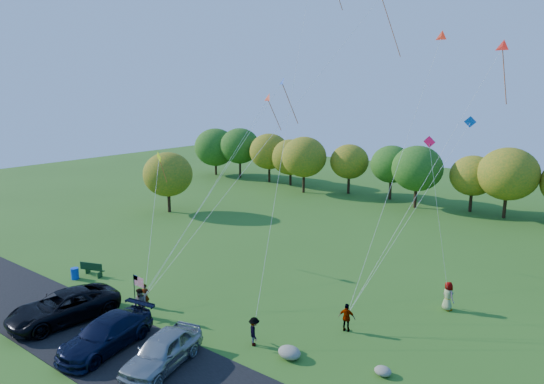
{
  "coord_description": "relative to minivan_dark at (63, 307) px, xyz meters",
  "views": [
    {
      "loc": [
        20.4,
        -17.85,
        13.85
      ],
      "look_at": [
        2.12,
        6.0,
        7.48
      ],
      "focal_mm": 32.0,
      "sensor_mm": 36.0,
      "label": 1
    }
  ],
  "objects": [
    {
      "name": "ground",
      "position": [
        6.21,
        3.92,
        -0.96
      ],
      "size": [
        140.0,
        140.0,
        0.0
      ],
      "primitive_type": "plane",
      "color": "#31611B",
      "rests_on": "ground"
    },
    {
      "name": "asphalt_lane",
      "position": [
        6.21,
        -0.08,
        -0.93
      ],
      "size": [
        44.0,
        6.0,
        0.06
      ],
      "primitive_type": "cube",
      "color": "black",
      "rests_on": "ground"
    },
    {
      "name": "treeline",
      "position": [
        8.18,
        40.1,
        3.75
      ],
      "size": [
        78.16,
        28.02,
        8.3
      ],
      "color": "#331E12",
      "rests_on": "ground"
    },
    {
      "name": "minivan_dark",
      "position": [
        0.0,
        0.0,
        0.0
      ],
      "size": [
        3.81,
        6.82,
        1.8
      ],
      "primitive_type": "imported",
      "rotation": [
        0.0,
        0.0,
        -0.13
      ],
      "color": "black",
      "rests_on": "asphalt_lane"
    },
    {
      "name": "minivan_navy",
      "position": [
        4.86,
        -0.34,
        -0.06
      ],
      "size": [
        3.33,
        6.11,
        1.68
      ],
      "primitive_type": "imported",
      "rotation": [
        0.0,
        0.0,
        0.18
      ],
      "color": "black",
      "rests_on": "asphalt_lane"
    },
    {
      "name": "minivan_silver",
      "position": [
        8.68,
        0.35,
        -0.03
      ],
      "size": [
        3.23,
        5.47,
        1.75
      ],
      "primitive_type": "imported",
      "rotation": [
        0.0,
        0.0,
        0.24
      ],
      "color": "#8F9499",
      "rests_on": "asphalt_lane"
    },
    {
      "name": "flyer_a",
      "position": [
        2.27,
        4.31,
        -0.19
      ],
      "size": [
        0.67,
        0.64,
        1.54
      ],
      "primitive_type": "imported",
      "rotation": [
        0.0,
        0.0,
        0.7
      ],
      "color": "#4C4C59",
      "rests_on": "ground"
    },
    {
      "name": "flyer_b",
      "position": [
        3.32,
        3.12,
        -0.01
      ],
      "size": [
        0.95,
        0.75,
        1.91
      ],
      "primitive_type": "imported",
      "rotation": [
        0.0,
        0.0,
        -0.03
      ],
      "color": "#4C4C59",
      "rests_on": "ground"
    },
    {
      "name": "flyer_c",
      "position": [
        10.94,
        4.89,
        -0.15
      ],
      "size": [
        1.17,
        1.16,
        1.63
      ],
      "primitive_type": "imported",
      "rotation": [
        0.0,
        0.0,
        2.37
      ],
      "color": "#4C4C59",
      "rests_on": "ground"
    },
    {
      "name": "flyer_d",
      "position": [
        14.23,
        9.39,
        -0.11
      ],
      "size": [
        1.07,
        0.64,
        1.7
      ],
      "primitive_type": "imported",
      "rotation": [
        0.0,
        0.0,
        3.38
      ],
      "color": "#4C4C59",
      "rests_on": "ground"
    },
    {
      "name": "flyer_e",
      "position": [
        17.98,
        15.83,
        -0.02
      ],
      "size": [
        1.09,
        1.01,
        1.88
      ],
      "primitive_type": "imported",
      "rotation": [
        0.0,
        0.0,
        2.55
      ],
      "color": "#4C4C59",
      "rests_on": "ground"
    },
    {
      "name": "park_bench",
      "position": [
        -5.3,
        5.29,
        -0.4
      ],
      "size": [
        1.84,
        0.94,
        1.05
      ],
      "rotation": [
        0.0,
        0.0,
        0.36
      ],
      "color": "#133417",
      "rests_on": "ground"
    },
    {
      "name": "trash_barrel",
      "position": [
        -5.78,
        4.14,
        -0.54
      ],
      "size": [
        0.56,
        0.56,
        0.85
      ],
      "primitive_type": "cylinder",
      "color": "blue",
      "rests_on": "ground"
    },
    {
      "name": "flag_assembly",
      "position": [
        2.89,
        3.28,
        1.04
      ],
      "size": [
        0.98,
        0.64,
        2.65
      ],
      "color": "black",
      "rests_on": "ground"
    },
    {
      "name": "boulder_near",
      "position": [
        13.26,
        4.99,
        -0.64
      ],
      "size": [
        1.29,
        1.01,
        0.64
      ],
      "primitive_type": "ellipsoid",
      "color": "gray",
      "rests_on": "ground"
    },
    {
      "name": "boulder_far",
      "position": [
        17.84,
        6.53,
        -0.74
      ],
      "size": [
        0.86,
        0.72,
        0.45
      ],
      "primitive_type": "ellipsoid",
      "color": "gray",
      "rests_on": "ground"
    },
    {
      "name": "kites_aloft",
      "position": [
        8.5,
        19.09,
        17.91
      ],
      "size": [
        23.96,
        11.34,
        18.14
      ],
      "color": "#FB481B",
      "rests_on": "ground"
    }
  ]
}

